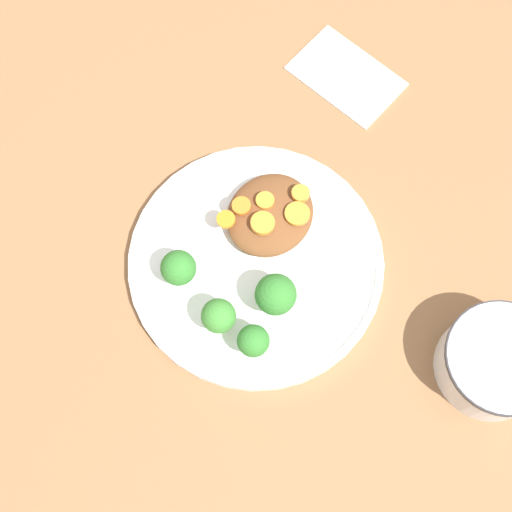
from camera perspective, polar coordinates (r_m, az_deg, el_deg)
ground_plane at (r=0.80m, az=0.00°, el=-0.74°), size 4.00×4.00×0.00m
plate at (r=0.79m, az=0.00°, el=-0.49°), size 0.28×0.28×0.02m
dip_bowl at (r=0.77m, az=18.66°, el=-8.03°), size 0.12×0.12×0.06m
stew_mound at (r=0.79m, az=1.12°, el=3.32°), size 0.09×0.10×0.03m
broccoli_floret_0 at (r=0.73m, az=1.59°, el=-3.15°), size 0.04×0.04×0.06m
broccoli_floret_1 at (r=0.75m, az=-6.21°, el=-1.01°), size 0.04×0.04×0.05m
broccoli_floret_2 at (r=0.73m, az=-0.21°, el=-6.85°), size 0.03×0.03×0.05m
broccoli_floret_3 at (r=0.73m, az=-3.01°, el=-4.85°), size 0.04×0.04×0.05m
carrot_slice_0 at (r=0.77m, az=-2.43°, el=2.95°), size 0.02×0.02×0.00m
carrot_slice_1 at (r=0.77m, az=-1.18°, el=4.03°), size 0.02×0.02×0.01m
carrot_slice_2 at (r=0.77m, az=3.33°, el=3.40°), size 0.03×0.03×0.00m
carrot_slice_3 at (r=0.76m, az=0.54°, el=2.64°), size 0.03×0.03×0.01m
carrot_slice_4 at (r=0.78m, az=3.30°, el=5.20°), size 0.02×0.02×0.01m
carrot_slice_5 at (r=0.77m, az=0.73°, el=4.47°), size 0.02×0.02×0.00m
napkin at (r=0.91m, az=7.23°, el=14.13°), size 0.14×0.10×0.01m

